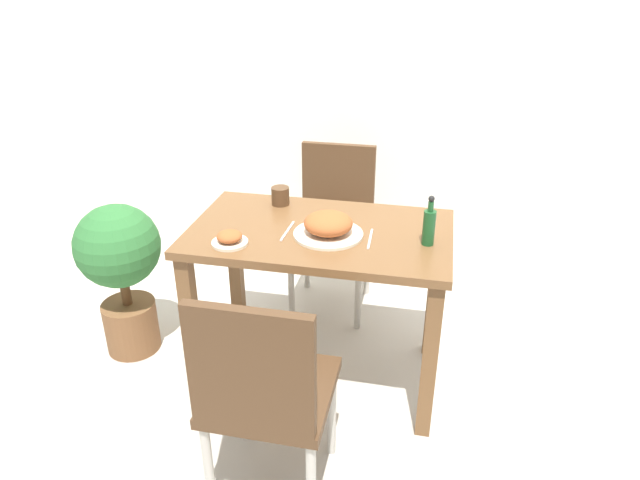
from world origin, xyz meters
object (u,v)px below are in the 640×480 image
object	(u,v)px
food_plate	(328,226)
side_plate	(230,239)
drink_cup	(280,196)
chair_far	(334,219)
chair_near	(264,390)
potted_plant_left	(121,265)
sauce_bottle	(429,226)

from	to	relation	value
food_plate	side_plate	world-z (taller)	food_plate
drink_cup	chair_far	bearing A→B (deg)	68.47
food_plate	chair_near	bearing A→B (deg)	-96.67
side_plate	drink_cup	bearing A→B (deg)	78.61
chair_near	drink_cup	bearing A→B (deg)	-78.09
drink_cup	potted_plant_left	bearing A→B (deg)	-162.63
chair_near	chair_far	distance (m)	1.39
side_plate	potted_plant_left	bearing A→B (deg)	162.15
chair_near	sauce_bottle	world-z (taller)	sauce_bottle
chair_near	chair_far	bearing A→B (deg)	-88.80
drink_cup	potted_plant_left	distance (m)	0.83
chair_far	chair_near	bearing A→B (deg)	-88.80
food_plate	potted_plant_left	world-z (taller)	food_plate
chair_near	side_plate	distance (m)	0.65
chair_far	side_plate	size ratio (longest dim) A/B	6.15
chair_near	potted_plant_left	world-z (taller)	chair_near
side_plate	sauce_bottle	distance (m)	0.79
chair_near	potted_plant_left	distance (m)	1.18
chair_near	drink_cup	distance (m)	1.02
potted_plant_left	chair_far	bearing A→B (deg)	36.35
chair_near	sauce_bottle	size ratio (longest dim) A/B	4.33
food_plate	potted_plant_left	distance (m)	1.06
chair_far	drink_cup	size ratio (longest dim) A/B	10.78
chair_near	side_plate	size ratio (longest dim) A/B	6.15
chair_far	drink_cup	xyz separation A→B (m)	(-0.17, -0.44, 0.30)
chair_far	potted_plant_left	bearing A→B (deg)	-143.65
chair_far	drink_cup	distance (m)	0.55
chair_near	side_plate	xyz separation A→B (m)	(-0.29, 0.52, 0.28)
chair_near	drink_cup	xyz separation A→B (m)	(-0.20, 0.95, 0.30)
chair_near	sauce_bottle	bearing A→B (deg)	-125.21
food_plate	drink_cup	distance (m)	0.39
chair_near	drink_cup	world-z (taller)	chair_near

